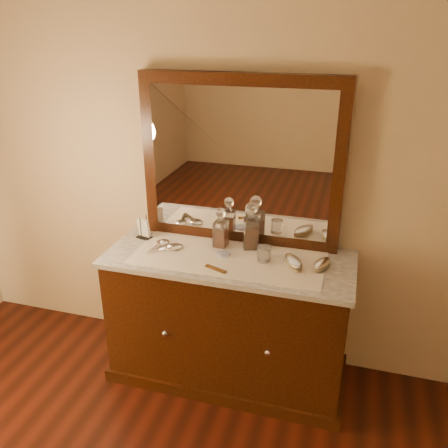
{
  "coord_description": "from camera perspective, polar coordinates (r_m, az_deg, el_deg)",
  "views": [
    {
      "loc": [
        0.64,
        -0.35,
        2.11
      ],
      "look_at": [
        0.0,
        1.85,
        1.1
      ],
      "focal_mm": 37.29,
      "sensor_mm": 36.0,
      "label": 1
    }
  ],
  "objects": [
    {
      "name": "lace_runner",
      "position": [
        2.68,
        0.48,
        -4.2
      ],
      "size": [
        1.1,
        0.45,
        0.0
      ],
      "primitive_type": "cube",
      "color": "white",
      "rests_on": "marble_top"
    },
    {
      "name": "brush_far",
      "position": [
        2.62,
        11.91,
        -4.88
      ],
      "size": [
        0.11,
        0.17,
        0.04
      ],
      "color": "#97825C",
      "rests_on": "lace_runner"
    },
    {
      "name": "napkin_rack",
      "position": [
        2.95,
        -9.79,
        -0.64
      ],
      "size": [
        0.11,
        0.08,
        0.15
      ],
      "color": "black",
      "rests_on": "marble_top"
    },
    {
      "name": "pin_dish",
      "position": [
        2.71,
        -0.02,
        -3.68
      ],
      "size": [
        0.08,
        0.08,
        0.01
      ],
      "primitive_type": "cylinder",
      "rotation": [
        0.0,
        0.0,
        -0.04
      ],
      "color": "white",
      "rests_on": "lace_runner"
    },
    {
      "name": "dresser_plinth",
      "position": [
        3.16,
        0.53,
        -17.16
      ],
      "size": [
        1.46,
        0.59,
        0.08
      ],
      "primitive_type": "cube",
      "color": "black",
      "rests_on": "floor"
    },
    {
      "name": "decanter_left",
      "position": [
        2.78,
        -0.4,
        -0.94
      ],
      "size": [
        0.08,
        0.08,
        0.25
      ],
      "color": "maroon",
      "rests_on": "lace_runner"
    },
    {
      "name": "mirror_glass",
      "position": [
        2.7,
        1.86,
        7.42
      ],
      "size": [
        1.06,
        0.01,
        0.86
      ],
      "primitive_type": "cube",
      "color": "white",
      "rests_on": "marble_top"
    },
    {
      "name": "decanter_right",
      "position": [
        2.76,
        3.3,
        -0.82
      ],
      "size": [
        0.11,
        0.11,
        0.29
      ],
      "color": "maroon",
      "rests_on": "lace_runner"
    },
    {
      "name": "brush_near",
      "position": [
        2.61,
        8.49,
        -4.67
      ],
      "size": [
        0.15,
        0.19,
        0.05
      ],
      "color": "#97825C",
      "rests_on": "lace_runner"
    },
    {
      "name": "dresser_cabinet",
      "position": [
        2.93,
        0.56,
        -11.68
      ],
      "size": [
        1.4,
        0.55,
        0.82
      ],
      "primitive_type": "cube",
      "color": "black",
      "rests_on": "floor"
    },
    {
      "name": "comb",
      "position": [
        2.56,
        -1.0,
        -5.52
      ],
      "size": [
        0.14,
        0.07,
        0.01
      ],
      "primitive_type": "cube",
      "rotation": [
        0.0,
        0.0,
        -0.36
      ],
      "color": "brown",
      "rests_on": "lace_runner"
    },
    {
      "name": "tumblers",
      "position": [
        2.64,
        4.94,
        -3.64
      ],
      "size": [
        0.08,
        0.08,
        0.09
      ],
      "color": "white",
      "rests_on": "lace_runner"
    },
    {
      "name": "hand_mirror_outer",
      "position": [
        2.85,
        -7.76,
        -2.39
      ],
      "size": [
        0.09,
        0.21,
        0.02
      ],
      "color": "silver",
      "rests_on": "lace_runner"
    },
    {
      "name": "mirror_frame",
      "position": [
        2.73,
        2.04,
        7.61
      ],
      "size": [
        1.2,
        0.08,
        1.0
      ],
      "primitive_type": "cube",
      "color": "black",
      "rests_on": "marble_top"
    },
    {
      "name": "hand_mirror_inner",
      "position": [
        2.8,
        -6.5,
        -2.88
      ],
      "size": [
        0.2,
        0.19,
        0.02
      ],
      "color": "silver",
      "rests_on": "lace_runner"
    },
    {
      "name": "knob_right",
      "position": [
        2.63,
        5.34,
        -15.41
      ],
      "size": [
        0.04,
        0.04,
        0.04
      ],
      "primitive_type": "sphere",
      "color": "silver",
      "rests_on": "dresser_cabinet"
    },
    {
      "name": "knob_left",
      "position": [
        2.77,
        -7.23,
        -13.17
      ],
      "size": [
        0.04,
        0.04,
        0.04
      ],
      "primitive_type": "sphere",
      "color": "silver",
      "rests_on": "dresser_cabinet"
    },
    {
      "name": "marble_top",
      "position": [
        2.71,
        0.59,
        -4.32
      ],
      "size": [
        1.44,
        0.59,
        0.03
      ],
      "primitive_type": "cube",
      "color": "white",
      "rests_on": "dresser_cabinet"
    }
  ]
}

